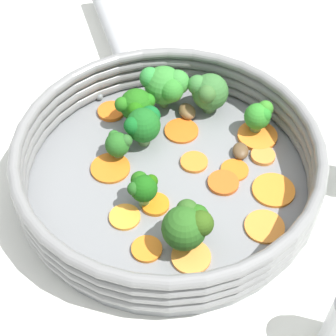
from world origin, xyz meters
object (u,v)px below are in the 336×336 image
(carrot_slice_11, at_px, (235,170))
(mushroom_piece_0, at_px, (240,151))
(carrot_slice_6, at_px, (147,249))
(broccoli_floret_4, at_px, (188,225))
(carrot_slice_3, at_px, (110,168))
(carrot_slice_4, at_px, (263,156))
(carrot_slice_13, at_px, (125,217))
(broccoli_floret_7, at_px, (136,106))
(broccoli_floret_6, at_px, (166,85))
(broccoli_floret_3, at_px, (257,114))
(carrot_slice_2, at_px, (273,190))
(carrot_slice_5, at_px, (155,204))
(broccoli_floret_5, at_px, (118,144))
(skillet, at_px, (168,182))
(carrot_slice_9, at_px, (191,257))
(carrot_slice_12, at_px, (264,227))
(carrot_slice_0, at_px, (196,164))
(broccoli_floret_1, at_px, (208,92))
(carrot_slice_8, at_px, (257,136))
(mushroom_piece_1, at_px, (187,111))
(broccoli_floret_0, at_px, (143,124))
(carrot_slice_10, at_px, (112,111))
(broccoli_floret_2, at_px, (143,187))
(carrot_slice_1, at_px, (223,183))
(carrot_slice_7, at_px, (181,131))

(carrot_slice_11, height_order, mushroom_piece_0, mushroom_piece_0)
(carrot_slice_6, relative_size, broccoli_floret_4, 0.58)
(carrot_slice_3, distance_m, carrot_slice_4, 0.18)
(carrot_slice_13, bearing_deg, broccoli_floret_7, 52.62)
(carrot_slice_13, height_order, broccoli_floret_6, broccoli_floret_6)
(broccoli_floret_3, relative_size, mushroom_piece_0, 1.70)
(broccoli_floret_7, bearing_deg, carrot_slice_2, -68.57)
(carrot_slice_5, distance_m, broccoli_floret_5, 0.09)
(skillet, height_order, carrot_slice_3, carrot_slice_3)
(carrot_slice_9, distance_m, broccoli_floret_5, 0.16)
(carrot_slice_12, height_order, broccoli_floret_3, broccoli_floret_3)
(broccoli_floret_4, bearing_deg, broccoli_floret_5, 88.03)
(broccoli_floret_7, bearing_deg, carrot_slice_0, -78.18)
(broccoli_floret_1, xyz_separation_m, mushroom_piece_0, (-0.01, -0.08, -0.02))
(carrot_slice_8, bearing_deg, broccoli_floret_4, -154.03)
(broccoli_floret_6, height_order, mushroom_piece_1, broccoli_floret_6)
(carrot_slice_8, relative_size, mushroom_piece_0, 1.91)
(carrot_slice_0, height_order, carrot_slice_5, same)
(carrot_slice_6, xyz_separation_m, broccoli_floret_7, (0.09, 0.16, 0.03))
(carrot_slice_3, relative_size, broccoli_floret_0, 0.90)
(carrot_slice_3, xyz_separation_m, carrot_slice_10, (0.05, 0.08, 0.00))
(skillet, relative_size, carrot_slice_5, 10.76)
(carrot_slice_5, distance_m, carrot_slice_6, 0.06)
(carrot_slice_10, relative_size, broccoli_floret_6, 0.60)
(carrot_slice_0, xyz_separation_m, broccoli_floret_5, (-0.06, 0.06, 0.02))
(broccoli_floret_2, bearing_deg, broccoli_floret_0, 57.18)
(carrot_slice_6, distance_m, carrot_slice_12, 0.12)
(carrot_slice_13, distance_m, broccoli_floret_5, 0.09)
(carrot_slice_5, height_order, carrot_slice_13, carrot_slice_5)
(mushroom_piece_0, bearing_deg, broccoli_floret_4, -151.58)
(carrot_slice_2, distance_m, broccoli_floret_5, 0.18)
(carrot_slice_1, xyz_separation_m, carrot_slice_8, (0.08, 0.03, 0.00))
(carrot_slice_4, xyz_separation_m, carrot_slice_8, (0.02, 0.03, 0.00))
(carrot_slice_2, height_order, broccoli_floret_7, broccoli_floret_7)
(carrot_slice_3, xyz_separation_m, carrot_slice_4, (0.15, -0.08, 0.00))
(broccoli_floret_4, bearing_deg, broccoli_floret_3, 28.49)
(carrot_slice_10, distance_m, mushroom_piece_1, 0.09)
(skillet, height_order, carrot_slice_10, carrot_slice_10)
(carrot_slice_7, xyz_separation_m, carrot_slice_8, (0.07, -0.06, 0.00))
(broccoli_floret_1, bearing_deg, carrot_slice_2, -96.71)
(carrot_slice_1, bearing_deg, carrot_slice_12, -90.37)
(broccoli_floret_4, bearing_deg, carrot_slice_12, -19.90)
(carrot_slice_1, bearing_deg, carrot_slice_0, 102.51)
(broccoli_floret_0, bearing_deg, carrot_slice_9, -106.32)
(carrot_slice_12, distance_m, broccoli_floret_0, 0.18)
(carrot_slice_7, height_order, broccoli_floret_5, broccoli_floret_5)
(carrot_slice_6, relative_size, carrot_slice_8, 0.66)
(carrot_slice_6, relative_size, broccoli_floret_7, 0.63)
(carrot_slice_7, height_order, carrot_slice_8, carrot_slice_8)
(carrot_slice_12, relative_size, broccoli_floret_6, 0.75)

